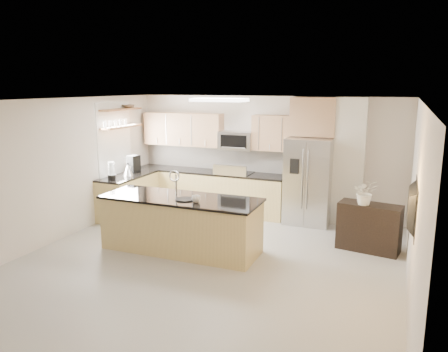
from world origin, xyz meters
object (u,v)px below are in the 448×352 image
at_px(refrigerator, 309,181).
at_px(flower_vase, 366,186).
at_px(microwave, 237,141).
at_px(platter, 185,199).
at_px(island, 181,224).
at_px(bowl, 129,106).
at_px(credenza, 369,227).
at_px(television, 408,206).
at_px(blender, 111,172).
at_px(range, 234,193).
at_px(kettle, 128,170).
at_px(coffee_maker, 133,164).
at_px(cup, 196,199).

distance_m(refrigerator, flower_vase, 1.75).
height_order(microwave, platter, microwave).
bearing_deg(island, bowl, 140.41).
height_order(credenza, television, television).
bearing_deg(flower_vase, blender, -176.14).
relative_size(refrigerator, bowl, 4.79).
bearing_deg(refrigerator, range, 178.40).
height_order(refrigerator, kettle, refrigerator).
bearing_deg(refrigerator, platter, -121.75).
bearing_deg(range, credenza, -22.10).
xyz_separation_m(blender, television, (5.59, -1.51, 0.27)).
distance_m(island, kettle, 2.45).
xyz_separation_m(credenza, bowl, (-5.21, 0.56, 1.97)).
height_order(credenza, kettle, kettle).
distance_m(credenza, blender, 5.10).
bearing_deg(range, kettle, -151.24).
height_order(microwave, credenza, microwave).
relative_size(refrigerator, coffee_maker, 4.61).
bearing_deg(platter, bowl, 140.71).
distance_m(island, platter, 0.52).
height_order(refrigerator, blender, refrigerator).
relative_size(island, coffee_maker, 7.13).
bearing_deg(platter, cup, -15.32).
distance_m(refrigerator, coffee_maker, 3.84).
height_order(range, coffee_maker, coffee_maker).
bearing_deg(blender, refrigerator, 22.78).
bearing_deg(coffee_maker, flower_vase, -5.55).
bearing_deg(coffee_maker, microwave, 23.77).
distance_m(coffee_maker, bowl, 1.30).
height_order(refrigerator, bowl, bowl).
bearing_deg(refrigerator, microwave, 174.14).
height_order(credenza, cup, cup).
bearing_deg(microwave, coffee_maker, -156.23).
relative_size(credenza, cup, 7.43).
distance_m(blender, kettle, 0.51).
relative_size(refrigerator, kettle, 6.24).
height_order(microwave, island, microwave).
relative_size(range, cup, 8.17).
bearing_deg(microwave, cup, -82.93).
xyz_separation_m(platter, kettle, (-2.13, 1.45, 0.09)).
xyz_separation_m(range, cup, (0.34, -2.63, 0.53)).
xyz_separation_m(cup, flower_vase, (2.53, 1.35, 0.15)).
height_order(refrigerator, coffee_maker, refrigerator).
xyz_separation_m(island, television, (3.55, -0.68, 0.87)).
height_order(cup, blender, blender).
relative_size(refrigerator, flower_vase, 2.70).
xyz_separation_m(kettle, flower_vase, (4.90, -0.17, 0.11)).
height_order(blender, television, television).
bearing_deg(television, flower_vase, 19.15).
xyz_separation_m(kettle, bowl, (-0.23, 0.47, 1.34)).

